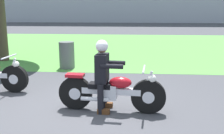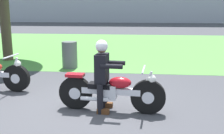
% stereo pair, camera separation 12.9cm
% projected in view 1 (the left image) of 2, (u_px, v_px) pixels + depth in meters
% --- Properties ---
extents(ground, '(120.00, 120.00, 0.00)m').
position_uv_depth(ground, '(81.00, 108.00, 5.52)').
color(ground, '#424247').
extents(grass_verge, '(60.00, 12.00, 0.01)m').
position_uv_depth(grass_verge, '(113.00, 46.00, 14.31)').
color(grass_verge, '#549342').
rests_on(grass_verge, ground).
extents(motorcycle_lead, '(2.13, 0.66, 0.89)m').
position_uv_depth(motorcycle_lead, '(112.00, 91.00, 5.29)').
color(motorcycle_lead, black).
rests_on(motorcycle_lead, ground).
extents(rider_lead, '(0.57, 0.49, 1.41)m').
position_uv_depth(rider_lead, '(103.00, 70.00, 5.23)').
color(rider_lead, black).
rests_on(rider_lead, ground).
extents(trash_can, '(0.51, 0.51, 0.89)m').
position_uv_depth(trash_can, '(67.00, 55.00, 9.06)').
color(trash_can, '#595E5B').
rests_on(trash_can, ground).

